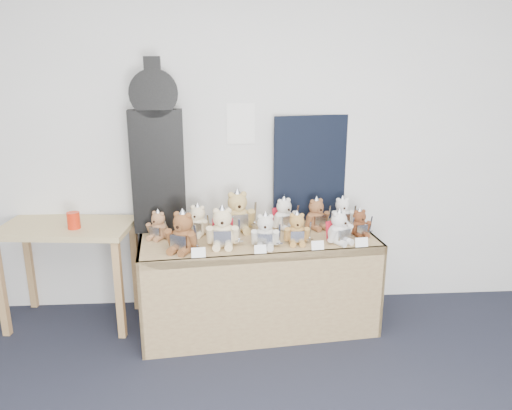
{
  "coord_description": "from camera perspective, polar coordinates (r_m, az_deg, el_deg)",
  "views": [
    {
      "loc": [
        -0.11,
        -1.24,
        1.9
      ],
      "look_at": [
        0.1,
        2.0,
        0.95
      ],
      "focal_mm": 35.0,
      "sensor_mm": 36.0,
      "label": 1
    }
  ],
  "objects": [
    {
      "name": "display_table",
      "position": [
        3.55,
        0.39,
        -6.24
      ],
      "size": [
        1.73,
        0.87,
        0.69
      ],
      "rotation": [
        0.0,
        0.0,
        0.11
      ],
      "color": "olive",
      "rests_on": "floor"
    },
    {
      "name": "side_table",
      "position": [
        3.86,
        -20.7,
        -3.92
      ],
      "size": [
        0.96,
        0.6,
        0.76
      ],
      "rotation": [
        0.0,
        0.0,
        -0.1
      ],
      "color": "tan",
      "rests_on": "floor"
    },
    {
      "name": "navy_board",
      "position": [
        3.84,
        6.43,
        4.12
      ],
      "size": [
        0.6,
        0.14,
        0.81
      ],
      "primitive_type": "cube",
      "rotation": [
        0.0,
        0.0,
        0.19
      ],
      "color": "black",
      "rests_on": "display_table"
    },
    {
      "name": "red_cup",
      "position": [
        3.71,
        -20.12,
        -1.66
      ],
      "size": [
        0.09,
        0.09,
        0.12
      ],
      "primitive_type": "cylinder",
      "color": "red",
      "rests_on": "side_table"
    },
    {
      "name": "teddy_front_far_left",
      "position": [
        3.29,
        -8.36,
        -3.21
      ],
      "size": [
        0.24,
        0.24,
        0.3
      ],
      "rotation": [
        0.0,
        0.0,
        -0.41
      ],
      "color": "brown",
      "rests_on": "display_table"
    },
    {
      "name": "teddy_front_centre",
      "position": [
        3.33,
        1.07,
        -3.11
      ],
      "size": [
        0.21,
        0.18,
        0.26
      ],
      "rotation": [
        0.0,
        0.0,
        -0.11
      ],
      "color": "beige",
      "rests_on": "display_table"
    },
    {
      "name": "entry_card_c",
      "position": [
        3.32,
        7.06,
        -4.59
      ],
      "size": [
        0.09,
        0.03,
        0.06
      ],
      "primitive_type": "cube",
      "rotation": [
        -0.24,
        0.0,
        0.11
      ],
      "color": "white",
      "rests_on": "display_table"
    },
    {
      "name": "teddy_back_centre_right",
      "position": [
        3.7,
        3.25,
        -1.12
      ],
      "size": [
        0.22,
        0.21,
        0.26
      ],
      "rotation": [
        0.0,
        0.0,
        0.46
      ],
      "color": "silver",
      "rests_on": "display_table"
    },
    {
      "name": "teddy_front_end",
      "position": [
        3.63,
        11.74,
        -2.09
      ],
      "size": [
        0.18,
        0.16,
        0.22
      ],
      "rotation": [
        0.0,
        0.0,
        0.2
      ],
      "color": "brown",
      "rests_on": "display_table"
    },
    {
      "name": "entry_card_d",
      "position": [
        3.42,
        11.98,
        -4.19
      ],
      "size": [
        0.09,
        0.03,
        0.06
      ],
      "primitive_type": "cube",
      "rotation": [
        -0.24,
        0.0,
        0.11
      ],
      "color": "white",
      "rests_on": "display_table"
    },
    {
      "name": "entry_card_a",
      "position": [
        3.19,
        -6.6,
        -5.43
      ],
      "size": [
        0.09,
        0.03,
        0.06
      ],
      "primitive_type": "cube",
      "rotation": [
        -0.24,
        0.0,
        0.11
      ],
      "color": "white",
      "rests_on": "display_table"
    },
    {
      "name": "teddy_front_far_right",
      "position": [
        3.45,
        9.5,
        -2.66
      ],
      "size": [
        0.21,
        0.21,
        0.26
      ],
      "rotation": [
        0.0,
        0.0,
        0.53
      ],
      "color": "silver",
      "rests_on": "display_table"
    },
    {
      "name": "teddy_front_left",
      "position": [
        3.35,
        -3.85,
        -2.73
      ],
      "size": [
        0.25,
        0.21,
        0.3
      ],
      "rotation": [
        0.0,
        0.0,
        -0.02
      ],
      "color": "beige",
      "rests_on": "display_table"
    },
    {
      "name": "entry_card_b",
      "position": [
        3.24,
        0.5,
        -5.08
      ],
      "size": [
        0.08,
        0.03,
        0.06
      ],
      "primitive_type": "cube",
      "rotation": [
        -0.24,
        0.0,
        0.11
      ],
      "color": "white",
      "rests_on": "display_table"
    },
    {
      "name": "teddy_back_left",
      "position": [
        3.59,
        -6.69,
        -1.86
      ],
      "size": [
        0.2,
        0.19,
        0.25
      ],
      "rotation": [
        0.0,
        0.0,
        -0.32
      ],
      "color": "beige",
      "rests_on": "display_table"
    },
    {
      "name": "guitar_case",
      "position": [
        3.6,
        -11.26,
        6.26
      ],
      "size": [
        0.38,
        0.14,
        1.23
      ],
      "rotation": [
        0.0,
        0.0,
        0.07
      ],
      "color": "black",
      "rests_on": "display_table"
    },
    {
      "name": "teddy_back_far_left",
      "position": [
        3.56,
        -11.12,
        -2.37
      ],
      "size": [
        0.18,
        0.18,
        0.22
      ],
      "rotation": [
        0.0,
        0.0,
        -0.48
      ],
      "color": "#9A6B47",
      "rests_on": "display_table"
    },
    {
      "name": "teddy_back_right",
      "position": [
        3.72,
        6.92,
        -1.12
      ],
      "size": [
        0.21,
        0.2,
        0.26
      ],
      "rotation": [
        0.0,
        0.0,
        0.42
      ],
      "color": "brown",
      "rests_on": "display_table"
    },
    {
      "name": "teddy_back_centre_left",
      "position": [
        3.64,
        -2.1,
        -0.91
      ],
      "size": [
        0.28,
        0.24,
        0.34
      ],
      "rotation": [
        0.0,
        0.0,
        0.15
      ],
      "color": "tan",
      "rests_on": "display_table"
    },
    {
      "name": "room_shell",
      "position": [
        3.76,
        -1.75,
        9.26
      ],
      "size": [
        6.0,
        6.0,
        6.0
      ],
      "color": "silver",
      "rests_on": "floor"
    },
    {
      "name": "teddy_back_end",
      "position": [
        3.82,
        9.83,
        -0.87
      ],
      "size": [
        0.2,
        0.16,
        0.25
      ],
      "rotation": [
        0.0,
        0.0,
        0.03
      ],
      "color": "white",
      "rests_on": "display_table"
    },
    {
      "name": "teddy_front_right",
      "position": [
        3.41,
        4.68,
        -2.81
      ],
      "size": [
        0.2,
        0.16,
        0.24
      ],
      "rotation": [
        0.0,
        0.0,
        -0.04
      ],
      "color": "#A77A3F",
      "rests_on": "display_table"
    }
  ]
}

